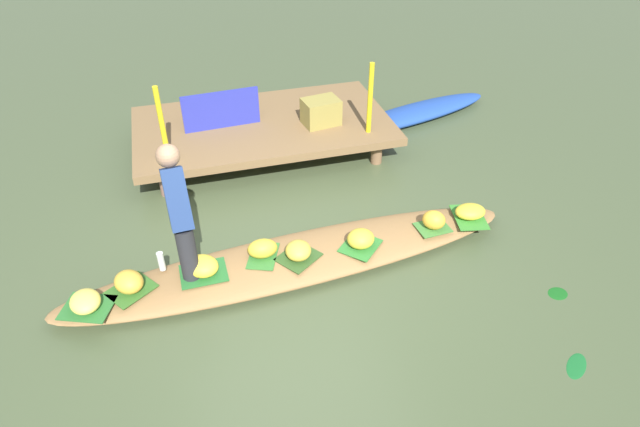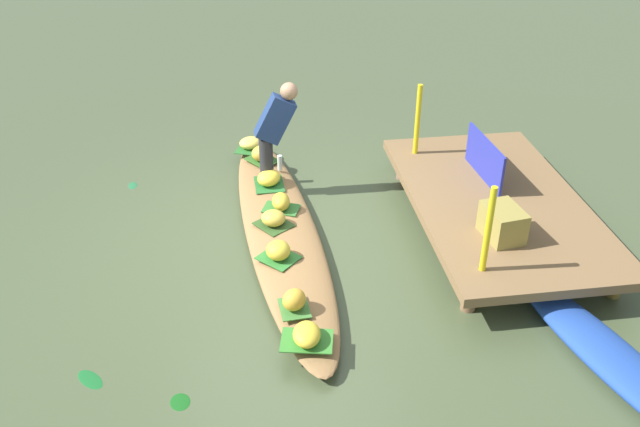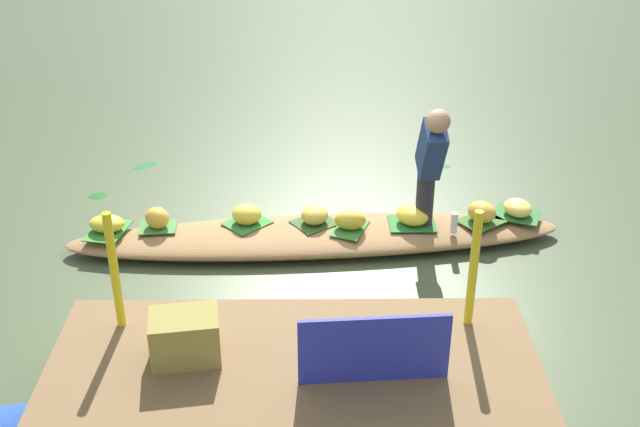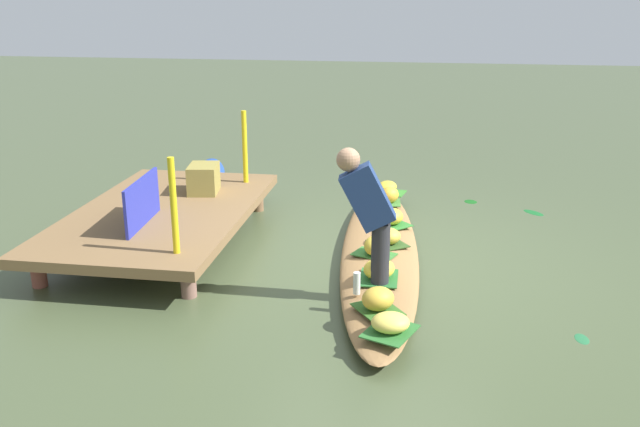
# 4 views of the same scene
# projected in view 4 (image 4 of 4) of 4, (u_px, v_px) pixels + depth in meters

# --- Properties ---
(canal_water) EXTENTS (40.00, 40.00, 0.00)m
(canal_water) POSITION_uv_depth(u_px,v_px,m) (379.00, 261.00, 7.01)
(canal_water) COLOR #445033
(canal_water) RESTS_ON ground
(dock_platform) EXTENTS (3.20, 1.80, 0.38)m
(dock_platform) POSITION_uv_depth(u_px,v_px,m) (163.00, 214.00, 7.41)
(dock_platform) COLOR brown
(dock_platform) RESTS_ON ground
(vendor_boat) EXTENTS (4.52, 1.08, 0.18)m
(vendor_boat) POSITION_uv_depth(u_px,v_px,m) (380.00, 252.00, 6.99)
(vendor_boat) COLOR olive
(vendor_boat) RESTS_ON ground
(moored_boat) EXTENTS (2.57, 1.10, 0.19)m
(moored_boat) POSITION_uv_depth(u_px,v_px,m) (207.00, 181.00, 9.58)
(moored_boat) COLOR #21449B
(moored_boat) RESTS_ON ground
(leaf_mat_0) EXTENTS (0.48, 0.48, 0.01)m
(leaf_mat_0) POSITION_uv_depth(u_px,v_px,m) (392.00, 224.00, 7.53)
(leaf_mat_0) COLOR #2F762E
(leaf_mat_0) RESTS_ON vendor_boat
(banana_bunch_0) EXTENTS (0.27, 0.25, 0.18)m
(banana_bunch_0) POSITION_uv_depth(u_px,v_px,m) (392.00, 216.00, 7.51)
(banana_bunch_0) COLOR gold
(banana_bunch_0) RESTS_ON vendor_boat
(leaf_mat_1) EXTENTS (0.38, 0.46, 0.01)m
(leaf_mat_1) POSITION_uv_depth(u_px,v_px,m) (374.00, 254.00, 6.68)
(leaf_mat_1) COLOR #31702D
(leaf_mat_1) RESTS_ON vendor_boat
(banana_bunch_1) EXTENTS (0.29, 0.21, 0.18)m
(banana_bunch_1) POSITION_uv_depth(u_px,v_px,m) (374.00, 246.00, 6.65)
(banana_bunch_1) COLOR gold
(banana_bunch_1) RESTS_ON vendor_boat
(leaf_mat_2) EXTENTS (0.50, 0.45, 0.01)m
(leaf_mat_2) POSITION_uv_depth(u_px,v_px,m) (390.00, 331.00, 5.18)
(leaf_mat_2) COLOR #2A672B
(leaf_mat_2) RESTS_ON vendor_boat
(banana_bunch_2) EXTENTS (0.31, 0.34, 0.15)m
(banana_bunch_2) POSITION_uv_depth(u_px,v_px,m) (390.00, 323.00, 5.16)
(banana_bunch_2) COLOR #EAD156
(banana_bunch_2) RESTS_ON vendor_boat
(leaf_mat_3) EXTENTS (0.48, 0.47, 0.01)m
(leaf_mat_3) POSITION_uv_depth(u_px,v_px,m) (388.00, 243.00, 6.96)
(leaf_mat_3) COLOR #2F5021
(leaf_mat_3) RESTS_ON vendor_boat
(banana_bunch_3) EXTENTS (0.30, 0.31, 0.16)m
(banana_bunch_3) POSITION_uv_depth(u_px,v_px,m) (388.00, 236.00, 6.93)
(banana_bunch_3) COLOR gold
(banana_bunch_3) RESTS_ON vendor_boat
(leaf_mat_4) EXTENTS (0.34, 0.28, 0.01)m
(leaf_mat_4) POSITION_uv_depth(u_px,v_px,m) (390.00, 202.00, 8.29)
(leaf_mat_4) COLOR #3E7832
(leaf_mat_4) RESTS_ON vendor_boat
(banana_bunch_4) EXTENTS (0.30, 0.30, 0.19)m
(banana_bunch_4) POSITION_uv_depth(u_px,v_px,m) (390.00, 195.00, 8.26)
(banana_bunch_4) COLOR gold
(banana_bunch_4) RESTS_ON vendor_boat
(leaf_mat_5) EXTENTS (0.42, 0.34, 0.01)m
(leaf_mat_5) POSITION_uv_depth(u_px,v_px,m) (379.00, 278.00, 6.13)
(leaf_mat_5) COLOR #25652B
(leaf_mat_5) RESTS_ON vendor_boat
(banana_bunch_5) EXTENTS (0.39, 0.38, 0.17)m
(banana_bunch_5) POSITION_uv_depth(u_px,v_px,m) (379.00, 269.00, 6.11)
(banana_bunch_5) COLOR yellow
(banana_bunch_5) RESTS_ON vendor_boat
(leaf_mat_6) EXTENTS (0.48, 0.47, 0.01)m
(leaf_mat_6) POSITION_uv_depth(u_px,v_px,m) (378.00, 309.00, 5.53)
(leaf_mat_6) COLOR #326323
(leaf_mat_6) RESTS_ON vendor_boat
(banana_bunch_6) EXTENTS (0.35, 0.36, 0.19)m
(banana_bunch_6) POSITION_uv_depth(u_px,v_px,m) (378.00, 299.00, 5.50)
(banana_bunch_6) COLOR gold
(banana_bunch_6) RESTS_ON vendor_boat
(leaf_mat_7) EXTENTS (0.39, 0.49, 0.01)m
(leaf_mat_7) POSITION_uv_depth(u_px,v_px,m) (387.00, 192.00, 8.71)
(leaf_mat_7) COLOR #357E2B
(leaf_mat_7) RESTS_ON vendor_boat
(banana_bunch_7) EXTENTS (0.34, 0.27, 0.14)m
(banana_bunch_7) POSITION_uv_depth(u_px,v_px,m) (387.00, 187.00, 8.69)
(banana_bunch_7) COLOR gold
(banana_bunch_7) RESTS_ON vendor_boat
(vendor_person) EXTENTS (0.22, 0.52, 1.20)m
(vendor_person) POSITION_uv_depth(u_px,v_px,m) (368.00, 208.00, 5.83)
(vendor_person) COLOR #28282D
(vendor_person) RESTS_ON vendor_boat
(water_bottle) EXTENTS (0.06, 0.06, 0.19)m
(water_bottle) POSITION_uv_depth(u_px,v_px,m) (357.00, 283.00, 5.80)
(water_bottle) COLOR silver
(water_bottle) RESTS_ON vendor_boat
(market_banner) EXTENTS (0.94, 0.09, 0.47)m
(market_banner) POSITION_uv_depth(u_px,v_px,m) (142.00, 202.00, 6.85)
(market_banner) COLOR #2930A0
(market_banner) RESTS_ON dock_platform
(railing_post_west) EXTENTS (0.06, 0.06, 0.87)m
(railing_post_west) POSITION_uv_depth(u_px,v_px,m) (174.00, 206.00, 6.04)
(railing_post_west) COLOR gold
(railing_post_west) RESTS_ON dock_platform
(railing_post_east) EXTENTS (0.06, 0.06, 0.87)m
(railing_post_east) POSITION_uv_depth(u_px,v_px,m) (245.00, 147.00, 8.29)
(railing_post_east) COLOR gold
(railing_post_east) RESTS_ON dock_platform
(produce_crate) EXTENTS (0.48, 0.38, 0.32)m
(produce_crate) POSITION_uv_depth(u_px,v_px,m) (204.00, 179.00, 7.96)
(produce_crate) COLOR olive
(produce_crate) RESTS_ON dock_platform
(drifting_plant_0) EXTENTS (0.22, 0.20, 0.01)m
(drifting_plant_0) POSITION_uv_depth(u_px,v_px,m) (471.00, 201.00, 8.95)
(drifting_plant_0) COLOR #145618
(drifting_plant_0) RESTS_ON ground
(drifting_plant_1) EXTENTS (0.19, 0.12, 0.01)m
(drifting_plant_1) POSITION_uv_depth(u_px,v_px,m) (582.00, 339.00, 5.44)
(drifting_plant_1) COLOR #23663A
(drifting_plant_1) RESTS_ON ground
(drifting_plant_2) EXTENTS (0.31, 0.30, 0.01)m
(drifting_plant_2) POSITION_uv_depth(u_px,v_px,m) (534.00, 212.00, 8.51)
(drifting_plant_2) COLOR #175E27
(drifting_plant_2) RESTS_ON ground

